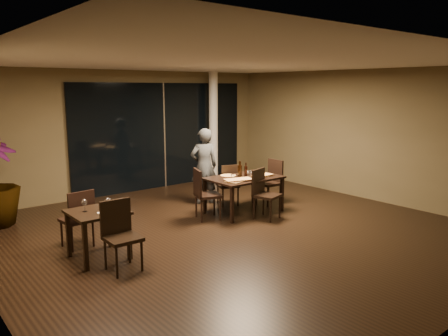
# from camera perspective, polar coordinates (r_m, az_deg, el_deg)

# --- Properties ---
(ground) EXTENTS (8.00, 8.00, 0.00)m
(ground) POSITION_cam_1_polar(r_m,az_deg,el_deg) (8.05, 1.01, -8.22)
(ground) COLOR black
(ground) RESTS_ON ground
(wall_back) EXTENTS (8.00, 0.10, 3.00)m
(wall_back) POSITION_cam_1_polar(r_m,az_deg,el_deg) (11.09, -12.59, 4.63)
(wall_back) COLOR brown
(wall_back) RESTS_ON ground
(wall_right) EXTENTS (0.10, 8.00, 3.00)m
(wall_right) POSITION_cam_1_polar(r_m,az_deg,el_deg) (10.75, 17.86, 4.19)
(wall_right) COLOR brown
(wall_right) RESTS_ON ground
(ceiling) EXTENTS (8.00, 8.00, 0.04)m
(ceiling) POSITION_cam_1_polar(r_m,az_deg,el_deg) (7.64, 1.08, 13.77)
(ceiling) COLOR white
(ceiling) RESTS_ON wall_back
(window_panel) EXTENTS (5.00, 0.06, 2.70)m
(window_panel) POSITION_cam_1_polar(r_m,az_deg,el_deg) (11.51, -7.89, 4.23)
(window_panel) COLOR black
(window_panel) RESTS_ON ground
(column) EXTENTS (0.24, 0.24, 3.00)m
(column) POSITION_cam_1_polar(r_m,az_deg,el_deg) (12.03, -1.40, 5.31)
(column) COLOR silver
(column) RESTS_ON ground
(main_table) EXTENTS (1.50, 1.00, 0.75)m
(main_table) POSITION_cam_1_polar(r_m,az_deg,el_deg) (9.09, 2.61, -1.64)
(main_table) COLOR black
(main_table) RESTS_ON ground
(side_table) EXTENTS (0.80, 0.80, 0.75)m
(side_table) POSITION_cam_1_polar(r_m,az_deg,el_deg) (6.91, -16.18, -6.40)
(side_table) COLOR black
(side_table) RESTS_ON ground
(chair_main_far) EXTENTS (0.55, 0.55, 0.93)m
(chair_main_far) POSITION_cam_1_polar(r_m,az_deg,el_deg) (9.60, 0.67, -1.92)
(chair_main_far) COLOR black
(chair_main_far) RESTS_ON ground
(chair_main_near) EXTENTS (0.57, 0.57, 0.99)m
(chair_main_near) POSITION_cam_1_polar(r_m,az_deg,el_deg) (8.73, 5.16, -3.01)
(chair_main_near) COLOR black
(chair_main_near) RESTS_ON ground
(chair_main_left) EXTENTS (0.60, 0.60, 1.01)m
(chair_main_left) POSITION_cam_1_polar(r_m,az_deg,el_deg) (8.61, -2.68, -3.08)
(chair_main_left) COLOR black
(chair_main_left) RESTS_ON ground
(chair_main_right) EXTENTS (0.47, 0.47, 0.99)m
(chair_main_right) POSITION_cam_1_polar(r_m,az_deg,el_deg) (9.84, 6.21, -1.47)
(chair_main_right) COLOR black
(chair_main_right) RESTS_ON ground
(chair_side_far) EXTENTS (0.49, 0.49, 0.96)m
(chair_side_far) POSITION_cam_1_polar(r_m,az_deg,el_deg) (7.46, -18.44, -5.97)
(chair_side_far) COLOR black
(chair_side_far) RESTS_ON ground
(chair_side_near) EXTENTS (0.47, 0.47, 1.00)m
(chair_side_near) POSITION_cam_1_polar(r_m,az_deg,el_deg) (6.46, -13.46, -8.04)
(chair_side_near) COLOR black
(chair_side_near) RESTS_ON ground
(diner) EXTENTS (0.67, 0.55, 1.70)m
(diner) POSITION_cam_1_polar(r_m,az_deg,el_deg) (9.76, -2.63, 0.24)
(diner) COLOR #2F3235
(diner) RESTS_ON ground
(pizza_board_left) EXTENTS (0.64, 0.42, 0.01)m
(pizza_board_left) POSITION_cam_1_polar(r_m,az_deg,el_deg) (8.69, 1.91, -1.64)
(pizza_board_left) COLOR #483017
(pizza_board_left) RESTS_ON main_table
(pizza_board_right) EXTENTS (0.51, 0.29, 0.01)m
(pizza_board_right) POSITION_cam_1_polar(r_m,az_deg,el_deg) (9.15, 5.01, -1.06)
(pizza_board_right) COLOR #402A14
(pizza_board_right) RESTS_ON main_table
(oblong_pizza_left) EXTENTS (0.58, 0.39, 0.02)m
(oblong_pizza_left) POSITION_cam_1_polar(r_m,az_deg,el_deg) (8.69, 1.91, -1.53)
(oblong_pizza_left) COLOR maroon
(oblong_pizza_left) RESTS_ON pizza_board_left
(oblong_pizza_right) EXTENTS (0.45, 0.22, 0.02)m
(oblong_pizza_right) POSITION_cam_1_polar(r_m,az_deg,el_deg) (9.15, 5.02, -0.96)
(oblong_pizza_right) COLOR #671B09
(oblong_pizza_right) RESTS_ON pizza_board_right
(round_pizza) EXTENTS (0.32, 0.32, 0.01)m
(round_pizza) POSITION_cam_1_polar(r_m,az_deg,el_deg) (9.15, 0.56, -1.02)
(round_pizza) COLOR #A51E12
(round_pizza) RESTS_ON main_table
(bottle_a) EXTENTS (0.07, 0.07, 0.32)m
(bottle_a) POSITION_cam_1_polar(r_m,az_deg,el_deg) (9.08, 2.14, -0.13)
(bottle_a) COLOR black
(bottle_a) RESTS_ON main_table
(bottle_b) EXTENTS (0.06, 0.06, 0.29)m
(bottle_b) POSITION_cam_1_polar(r_m,az_deg,el_deg) (9.12, 2.87, -0.19)
(bottle_b) COLOR black
(bottle_b) RESTS_ON main_table
(bottle_c) EXTENTS (0.07, 0.07, 0.33)m
(bottle_c) POSITION_cam_1_polar(r_m,az_deg,el_deg) (9.10, 2.02, -0.10)
(bottle_c) COLOR black
(bottle_c) RESTS_ON main_table
(tumbler_left) EXTENTS (0.07, 0.07, 0.08)m
(tumbler_left) POSITION_cam_1_polar(r_m,az_deg,el_deg) (8.95, 1.12, -1.07)
(tumbler_left) COLOR white
(tumbler_left) RESTS_ON main_table
(tumbler_right) EXTENTS (0.08, 0.08, 0.10)m
(tumbler_right) POSITION_cam_1_polar(r_m,az_deg,el_deg) (9.29, 3.29, -0.60)
(tumbler_right) COLOR white
(tumbler_right) RESTS_ON main_table
(napkin_near) EXTENTS (0.20, 0.14, 0.01)m
(napkin_near) POSITION_cam_1_polar(r_m,az_deg,el_deg) (9.38, 5.50, -0.79)
(napkin_near) COLOR silver
(napkin_near) RESTS_ON main_table
(napkin_far) EXTENTS (0.19, 0.11, 0.01)m
(napkin_far) POSITION_cam_1_polar(r_m,az_deg,el_deg) (9.57, 4.12, -0.54)
(napkin_far) COLOR white
(napkin_far) RESTS_ON main_table
(wine_glass_a) EXTENTS (0.08, 0.08, 0.18)m
(wine_glass_a) POSITION_cam_1_polar(r_m,az_deg,el_deg) (6.86, -17.75, -4.71)
(wine_glass_a) COLOR white
(wine_glass_a) RESTS_ON side_table
(wine_glass_b) EXTENTS (0.08, 0.08, 0.17)m
(wine_glass_b) POSITION_cam_1_polar(r_m,az_deg,el_deg) (6.86, -14.90, -4.60)
(wine_glass_b) COLOR white
(wine_glass_b) RESTS_ON side_table
(side_napkin) EXTENTS (0.19, 0.13, 0.01)m
(side_napkin) POSITION_cam_1_polar(r_m,az_deg,el_deg) (6.72, -15.40, -5.64)
(side_napkin) COLOR white
(side_napkin) RESTS_ON side_table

